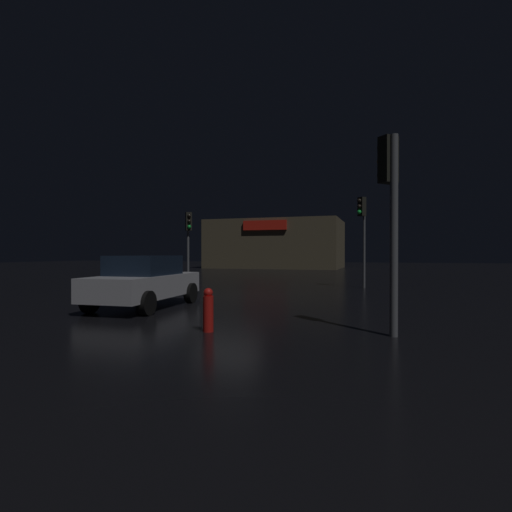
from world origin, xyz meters
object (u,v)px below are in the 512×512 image
traffic_signal_opposite (189,232)px  fire_hydrant (208,310)px  traffic_signal_cross_left (390,197)px  store_building (276,244)px  car_near (145,281)px  traffic_signal_main (362,220)px

traffic_signal_opposite → fire_hydrant: 14.20m
fire_hydrant → traffic_signal_cross_left: bearing=11.8°
store_building → car_near: 33.78m
traffic_signal_main → traffic_signal_opposite: 9.40m
store_building → fire_hydrant: bearing=-77.3°
store_building → traffic_signal_cross_left: 37.31m
traffic_signal_main → fire_hydrant: (-2.54, -11.77, -2.78)m
traffic_signal_opposite → traffic_signal_cross_left: traffic_signal_cross_left is taller
traffic_signal_main → car_near: traffic_signal_main is taller
traffic_signal_cross_left → fire_hydrant: traffic_signal_cross_left is taller
traffic_signal_opposite → traffic_signal_main: bearing=-2.7°
store_building → car_near: bearing=-81.9°
traffic_signal_cross_left → car_near: (-6.99, 2.03, -1.96)m
traffic_signal_main → traffic_signal_cross_left: 11.08m
store_building → traffic_signal_cross_left: size_ratio=3.66×
traffic_signal_main → traffic_signal_cross_left: bearing=-84.5°
store_building → traffic_signal_opposite: store_building is taller
store_building → traffic_signal_main: 26.64m
traffic_signal_cross_left → fire_hydrant: bearing=-168.2°
store_building → traffic_signal_cross_left: (11.75, -35.42, 0.08)m
traffic_signal_main → fire_hydrant: size_ratio=4.70×
traffic_signal_opposite → traffic_signal_cross_left: bearing=-47.6°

